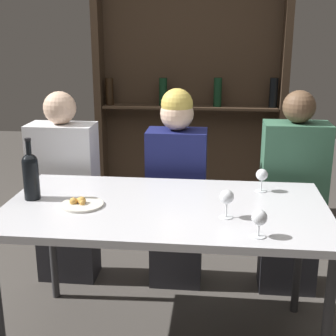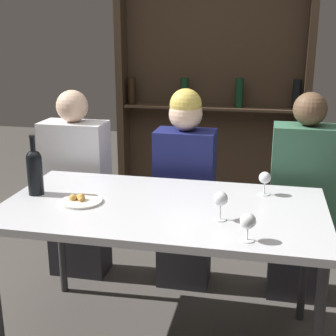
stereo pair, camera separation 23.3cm
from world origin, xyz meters
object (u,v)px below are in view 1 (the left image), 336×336
Objects in this scene: food_plate_0 at (81,204)px; seated_person_center at (176,192)px; wine_glass_0 at (259,219)px; seated_person_right at (292,200)px; wine_bottle at (31,174)px; wine_glass_2 at (262,176)px; wine_glass_1 at (227,198)px; seated_person_left at (65,194)px.

food_plate_0 is 0.80m from seated_person_center.
seated_person_right is at bearing 73.28° from wine_glass_0.
food_plate_0 is (0.27, -0.07, -0.12)m from wine_bottle.
wine_glass_2 is 0.93m from food_plate_0.
seated_person_center reaches higher than wine_glass_2.
seated_person_center reaches higher than wine_glass_0.
wine_glass_1 is 0.89m from seated_person_right.
wine_glass_2 reaches higher than food_plate_0.
food_plate_0 is (-0.88, -0.31, -0.07)m from wine_glass_2.
wine_glass_1 is at bearing -6.03° from food_plate_0.
wine_bottle is at bearing 165.71° from food_plate_0.
wine_bottle reaches higher than wine_glass_1.
wine_glass_0 is 0.57× the size of food_plate_0.
wine_glass_0 is at bearing -17.83° from food_plate_0.
seated_person_left is at bearing 180.00° from seated_person_right.
wine_glass_2 reaches higher than wine_glass_0.
seated_person_right reaches higher than wine_glass_2.
wine_bottle is at bearing 171.61° from wine_glass_1.
seated_person_right is at bearing 23.76° from wine_bottle.
wine_glass_1 is 0.64× the size of food_plate_0.
seated_person_center reaches higher than wine_glass_1.
wine_glass_0 is at bearing -39.63° from seated_person_left.
seated_person_right is at bearing 58.59° from wine_glass_2.
wine_glass_2 is at bearing -121.41° from seated_person_right.
wine_glass_1 is (-0.13, 0.19, 0.01)m from wine_glass_0.
seated_person_right is (0.41, 0.74, -0.27)m from wine_glass_1.
wine_bottle is 0.25× the size of seated_person_center.
wine_glass_1 is at bearing -68.68° from seated_person_center.
seated_person_left reaches higher than wine_glass_1.
seated_person_left reaches higher than wine_glass_2.
seated_person_left reaches higher than wine_bottle.
wine_bottle is 1.53m from seated_person_right.
wine_glass_2 is at bearing -37.53° from seated_person_center.
seated_person_center is 1.00× the size of seated_person_right.
seated_person_left is at bearing 162.84° from wine_glass_2.
wine_bottle reaches higher than wine_glass_0.
seated_person_right is (0.28, 0.93, -0.26)m from wine_glass_0.
wine_bottle reaches higher than wine_glass_2.
wine_bottle reaches higher than food_plate_0.
wine_glass_1 is 0.42m from wine_glass_2.
seated_person_left is at bearing 140.37° from wine_glass_0.
food_plate_0 is at bearing -14.29° from wine_bottle.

